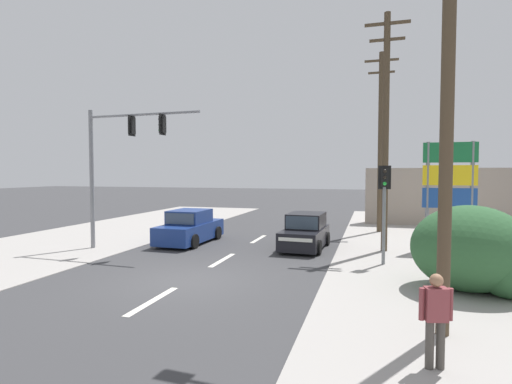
{
  "coord_description": "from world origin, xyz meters",
  "views": [
    {
      "loc": [
        5.39,
        -10.99,
        3.3
      ],
      "look_at": [
        1.03,
        4.0,
        2.55
      ],
      "focal_mm": 28.0,
      "sensor_mm": 36.0,
      "label": 1
    }
  ],
  "objects_px": {
    "traffic_signal_mast": "(116,153)",
    "shopping_plaza_sign": "(450,180)",
    "utility_pole_background_right": "(380,139)",
    "utility_pole_midground_right": "(386,128)",
    "pedestrian_at_kerb": "(436,316)",
    "sedan_oncoming_near": "(190,228)",
    "utility_pole_foreground_right": "(441,59)",
    "hatchback_receding_far": "(305,232)",
    "pedestal_signal_right_kerb": "(384,198)"
  },
  "relations": [
    {
      "from": "utility_pole_foreground_right",
      "to": "pedestal_signal_right_kerb",
      "type": "relative_size",
      "value": 2.91
    },
    {
      "from": "traffic_signal_mast",
      "to": "hatchback_receding_far",
      "type": "relative_size",
      "value": 1.62
    },
    {
      "from": "sedan_oncoming_near",
      "to": "traffic_signal_mast",
      "type": "bearing_deg",
      "value": -131.56
    },
    {
      "from": "shopping_plaza_sign",
      "to": "traffic_signal_mast",
      "type": "bearing_deg",
      "value": -165.01
    },
    {
      "from": "traffic_signal_mast",
      "to": "sedan_oncoming_near",
      "type": "bearing_deg",
      "value": 48.44
    },
    {
      "from": "hatchback_receding_far",
      "to": "utility_pole_foreground_right",
      "type": "bearing_deg",
      "value": -64.57
    },
    {
      "from": "pedestal_signal_right_kerb",
      "to": "hatchback_receding_far",
      "type": "xyz_separation_m",
      "value": [
        -3.2,
        2.35,
        -1.71
      ]
    },
    {
      "from": "utility_pole_midground_right",
      "to": "shopping_plaza_sign",
      "type": "height_order",
      "value": "utility_pole_midground_right"
    },
    {
      "from": "utility_pole_background_right",
      "to": "pedestrian_at_kerb",
      "type": "bearing_deg",
      "value": -87.75
    },
    {
      "from": "utility_pole_background_right",
      "to": "pedestal_signal_right_kerb",
      "type": "height_order",
      "value": "utility_pole_background_right"
    },
    {
      "from": "utility_pole_background_right",
      "to": "pedestrian_at_kerb",
      "type": "relative_size",
      "value": 6.07
    },
    {
      "from": "utility_pole_background_right",
      "to": "traffic_signal_mast",
      "type": "relative_size",
      "value": 1.65
    },
    {
      "from": "utility_pole_midground_right",
      "to": "pedestal_signal_right_kerb",
      "type": "bearing_deg",
      "value": -92.02
    },
    {
      "from": "traffic_signal_mast",
      "to": "sedan_oncoming_near",
      "type": "xyz_separation_m",
      "value": [
        2.19,
        2.47,
        -3.44
      ]
    },
    {
      "from": "utility_pole_midground_right",
      "to": "pedestrian_at_kerb",
      "type": "height_order",
      "value": "utility_pole_midground_right"
    },
    {
      "from": "traffic_signal_mast",
      "to": "utility_pole_background_right",
      "type": "bearing_deg",
      "value": 38.33
    },
    {
      "from": "utility_pole_foreground_right",
      "to": "pedestal_signal_right_kerb",
      "type": "distance_m",
      "value": 6.97
    },
    {
      "from": "utility_pole_foreground_right",
      "to": "hatchback_receding_far",
      "type": "relative_size",
      "value": 2.8
    },
    {
      "from": "hatchback_receding_far",
      "to": "traffic_signal_mast",
      "type": "bearing_deg",
      "value": -161.06
    },
    {
      "from": "utility_pole_foreground_right",
      "to": "sedan_oncoming_near",
      "type": "bearing_deg",
      "value": 138.57
    },
    {
      "from": "pedestrian_at_kerb",
      "to": "sedan_oncoming_near",
      "type": "bearing_deg",
      "value": 132.9
    },
    {
      "from": "utility_pole_midground_right",
      "to": "pedestal_signal_right_kerb",
      "type": "height_order",
      "value": "utility_pole_midground_right"
    },
    {
      "from": "utility_pole_foreground_right",
      "to": "pedestrian_at_kerb",
      "type": "distance_m",
      "value": 4.9
    },
    {
      "from": "utility_pole_background_right",
      "to": "utility_pole_midground_right",
      "type": "bearing_deg",
      "value": -88.99
    },
    {
      "from": "utility_pole_midground_right",
      "to": "sedan_oncoming_near",
      "type": "distance_m",
      "value": 9.81
    },
    {
      "from": "utility_pole_foreground_right",
      "to": "utility_pole_midground_right",
      "type": "distance_m",
      "value": 8.79
    },
    {
      "from": "utility_pole_foreground_right",
      "to": "sedan_oncoming_near",
      "type": "distance_m",
      "value": 13.55
    },
    {
      "from": "utility_pole_midground_right",
      "to": "utility_pole_background_right",
      "type": "bearing_deg",
      "value": 91.01
    },
    {
      "from": "utility_pole_foreground_right",
      "to": "traffic_signal_mast",
      "type": "distance_m",
      "value": 13.16
    },
    {
      "from": "sedan_oncoming_near",
      "to": "utility_pole_midground_right",
      "type": "bearing_deg",
      "value": 2.48
    },
    {
      "from": "utility_pole_midground_right",
      "to": "pedestrian_at_kerb",
      "type": "relative_size",
      "value": 6.05
    },
    {
      "from": "pedestal_signal_right_kerb",
      "to": "shopping_plaza_sign",
      "type": "distance_m",
      "value": 4.32
    },
    {
      "from": "utility_pole_foreground_right",
      "to": "pedestrian_at_kerb",
      "type": "bearing_deg",
      "value": -98.35
    },
    {
      "from": "pedestal_signal_right_kerb",
      "to": "sedan_oncoming_near",
      "type": "relative_size",
      "value": 0.83
    },
    {
      "from": "utility_pole_foreground_right",
      "to": "shopping_plaza_sign",
      "type": "distance_m",
      "value": 10.03
    },
    {
      "from": "utility_pole_midground_right",
      "to": "utility_pole_background_right",
      "type": "distance_m",
      "value": 5.7
    },
    {
      "from": "utility_pole_background_right",
      "to": "traffic_signal_mast",
      "type": "distance_m",
      "value": 13.83
    },
    {
      "from": "pedestal_signal_right_kerb",
      "to": "pedestrian_at_kerb",
      "type": "bearing_deg",
      "value": -85.44
    },
    {
      "from": "utility_pole_midground_right",
      "to": "sedan_oncoming_near",
      "type": "relative_size",
      "value": 2.31
    },
    {
      "from": "pedestal_signal_right_kerb",
      "to": "utility_pole_midground_right",
      "type": "bearing_deg",
      "value": 87.98
    },
    {
      "from": "traffic_signal_mast",
      "to": "shopping_plaza_sign",
      "type": "bearing_deg",
      "value": 14.99
    },
    {
      "from": "utility_pole_background_right",
      "to": "hatchback_receding_far",
      "type": "bearing_deg",
      "value": -118.25
    },
    {
      "from": "sedan_oncoming_near",
      "to": "pedestrian_at_kerb",
      "type": "xyz_separation_m",
      "value": [
        9.26,
        -9.96,
        0.22
      ]
    },
    {
      "from": "traffic_signal_mast",
      "to": "pedestrian_at_kerb",
      "type": "xyz_separation_m",
      "value": [
        11.45,
        -7.49,
        -3.22
      ]
    },
    {
      "from": "traffic_signal_mast",
      "to": "pedestrian_at_kerb",
      "type": "distance_m",
      "value": 14.06
    },
    {
      "from": "utility_pole_foreground_right",
      "to": "utility_pole_midground_right",
      "type": "xyz_separation_m",
      "value": [
        -0.76,
        8.75,
        -0.38
      ]
    },
    {
      "from": "sedan_oncoming_near",
      "to": "utility_pole_background_right",
      "type": "bearing_deg",
      "value": 35.17
    },
    {
      "from": "utility_pole_background_right",
      "to": "pedestrian_at_kerb",
      "type": "height_order",
      "value": "utility_pole_background_right"
    },
    {
      "from": "utility_pole_background_right",
      "to": "shopping_plaza_sign",
      "type": "xyz_separation_m",
      "value": [
        2.69,
        -4.94,
        -2.21
      ]
    },
    {
      "from": "hatchback_receding_far",
      "to": "shopping_plaza_sign",
      "type": "bearing_deg",
      "value": 9.63
    }
  ]
}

